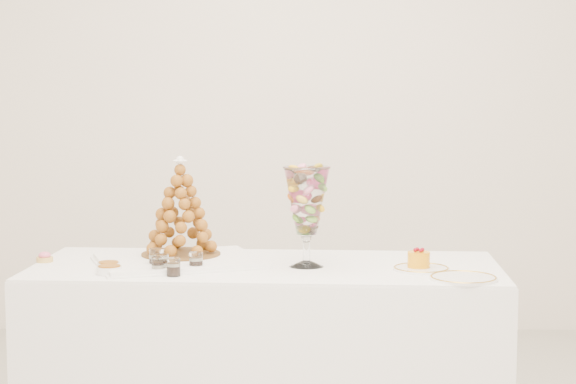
{
  "coord_description": "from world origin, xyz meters",
  "views": [
    {
      "loc": [
        0.01,
        -3.34,
        1.35
      ],
      "look_at": [
        -0.02,
        0.22,
        0.97
      ],
      "focal_mm": 60.0,
      "sensor_mm": 36.0,
      "label": 1
    }
  ],
  "objects": [
    {
      "name": "ramekin_front",
      "position": [
        -0.68,
        0.11,
        0.7
      ],
      "size": [
        0.09,
        0.09,
        0.03
      ],
      "primitive_type": "cylinder",
      "color": "white",
      "rests_on": "buffet_table"
    },
    {
      "name": "verrine_a",
      "position": [
        -0.52,
        0.22,
        0.72
      ],
      "size": [
        0.06,
        0.06,
        0.08
      ],
      "primitive_type": "cylinder",
      "rotation": [
        0.0,
        0.0,
        -0.08
      ],
      "color": "white",
      "rests_on": "buffet_table"
    },
    {
      "name": "lace_tray",
      "position": [
        -0.45,
        0.33,
        0.69
      ],
      "size": [
        0.71,
        0.62,
        0.02
      ],
      "primitive_type": "cube",
      "rotation": [
        0.0,
        0.0,
        0.34
      ],
      "color": "white",
      "rests_on": "buffet_table"
    },
    {
      "name": "verrine_b",
      "position": [
        -0.49,
        0.14,
        0.72
      ],
      "size": [
        0.05,
        0.05,
        0.07
      ],
      "primitive_type": "cylinder",
      "rotation": [
        0.0,
        0.0,
        -0.07
      ],
      "color": "white",
      "rests_on": "buffet_table"
    },
    {
      "name": "verrine_c",
      "position": [
        -0.37,
        0.18,
        0.72
      ],
      "size": [
        0.06,
        0.06,
        0.07
      ],
      "primitive_type": "cylinder",
      "rotation": [
        0.0,
        0.0,
        0.16
      ],
      "color": "white",
      "rests_on": "buffet_table"
    },
    {
      "name": "croquembouche",
      "position": [
        -0.45,
        0.41,
        0.89
      ],
      "size": [
        0.31,
        0.31,
        0.39
      ],
      "rotation": [
        0.0,
        0.0,
        -0.04
      ],
      "color": "brown",
      "rests_on": "lace_tray"
    },
    {
      "name": "pink_tart",
      "position": [
        -0.98,
        0.36,
        0.7
      ],
      "size": [
        0.06,
        0.06,
        0.04
      ],
      "color": "tan",
      "rests_on": "buffet_table"
    },
    {
      "name": "spare_plate",
      "position": [
        0.6,
        0.02,
        0.69
      ],
      "size": [
        0.24,
        0.24,
        0.01
      ],
      "primitive_type": "cylinder",
      "color": "white",
      "rests_on": "buffet_table"
    },
    {
      "name": "verrine_d",
      "position": [
        -0.5,
        0.12,
        0.71
      ],
      "size": [
        0.06,
        0.06,
        0.06
      ],
      "primitive_type": "cylinder",
      "rotation": [
        0.0,
        0.0,
        -0.34
      ],
      "color": "white",
      "rests_on": "buffet_table"
    },
    {
      "name": "buffet_table",
      "position": [
        -0.11,
        0.31,
        0.34
      ],
      "size": [
        1.84,
        0.82,
        0.68
      ],
      "rotation": [
        0.0,
        0.0,
        -0.06
      ],
      "color": "white",
      "rests_on": "ground"
    },
    {
      "name": "verrine_e",
      "position": [
        -0.44,
        0.08,
        0.72
      ],
      "size": [
        0.06,
        0.06,
        0.07
      ],
      "primitive_type": "cylinder",
      "rotation": [
        0.0,
        0.0,
        -0.17
      ],
      "color": "white",
      "rests_on": "buffet_table"
    },
    {
      "name": "ramekin_back",
      "position": [
        -0.7,
        0.2,
        0.7
      ],
      "size": [
        0.08,
        0.08,
        0.03
      ],
      "primitive_type": "cylinder",
      "color": "white",
      "rests_on": "buffet_table"
    },
    {
      "name": "cake_plate",
      "position": [
        0.47,
        0.2,
        0.69
      ],
      "size": [
        0.21,
        0.21,
        0.01
      ],
      "primitive_type": "cylinder",
      "color": "white",
      "rests_on": "buffet_table"
    },
    {
      "name": "mousse_cake",
      "position": [
        0.46,
        0.21,
        0.72
      ],
      "size": [
        0.08,
        0.08,
        0.07
      ],
      "color": "orange",
      "rests_on": "cake_plate"
    },
    {
      "name": "macaron_vase",
      "position": [
        0.05,
        0.27,
        0.93
      ],
      "size": [
        0.17,
        0.17,
        0.38
      ],
      "color": "white",
      "rests_on": "buffet_table"
    }
  ]
}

